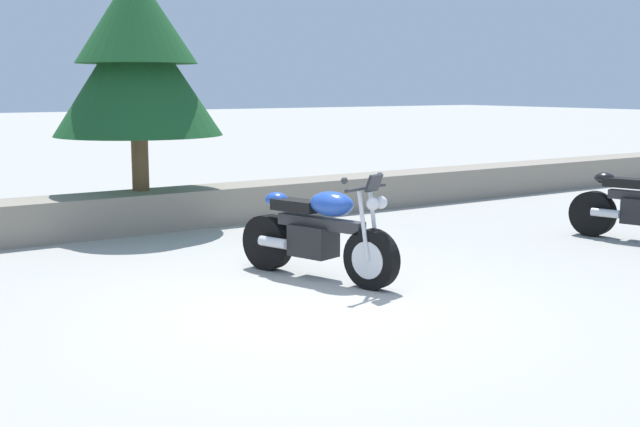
# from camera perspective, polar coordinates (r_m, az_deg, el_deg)

# --- Properties ---
(ground_plane) EXTENTS (120.00, 120.00, 0.00)m
(ground_plane) POSITION_cam_1_polar(r_m,az_deg,el_deg) (7.66, -1.30, -6.62)
(ground_plane) COLOR #A3A099
(stone_wall) EXTENTS (36.00, 0.80, 0.55)m
(stone_wall) POSITION_cam_1_polar(r_m,az_deg,el_deg) (11.85, -13.94, 0.01)
(stone_wall) COLOR gray
(stone_wall) RESTS_ON ground
(motorcycle_blue_centre) EXTENTS (0.90, 2.02, 1.18)m
(motorcycle_blue_centre) POSITION_cam_1_polar(r_m,az_deg,el_deg) (8.70, -0.10, -1.47)
(motorcycle_blue_centre) COLOR black
(motorcycle_blue_centre) RESTS_ON ground
(pine_tree_mid_left) EXTENTS (2.39, 2.39, 3.14)m
(pine_tree_mid_left) POSITION_cam_1_polar(r_m,az_deg,el_deg) (12.06, -12.66, 10.67)
(pine_tree_mid_left) COLOR brown
(pine_tree_mid_left) RESTS_ON stone_wall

